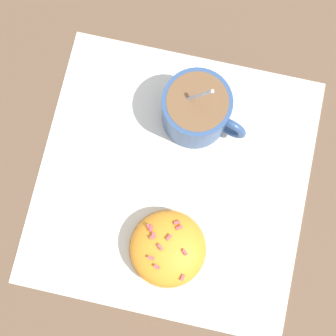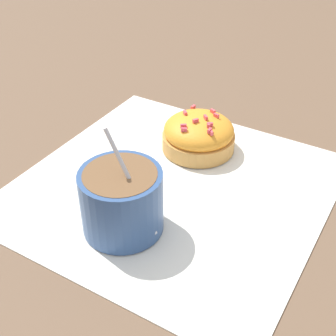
% 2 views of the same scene
% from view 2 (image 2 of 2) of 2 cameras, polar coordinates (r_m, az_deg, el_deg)
% --- Properties ---
extents(ground_plane, '(3.00, 3.00, 0.00)m').
position_cam_2_polar(ground_plane, '(0.53, 0.62, -2.43)').
color(ground_plane, brown).
extents(paper_napkin, '(0.34, 0.34, 0.00)m').
position_cam_2_polar(paper_napkin, '(0.53, 0.62, -2.30)').
color(paper_napkin, white).
rests_on(paper_napkin, ground_plane).
extents(coffee_cup, '(0.08, 0.10, 0.11)m').
position_cam_2_polar(coffee_cup, '(0.46, -5.79, -3.67)').
color(coffee_cup, '#335184').
rests_on(coffee_cup, paper_napkin).
extents(frosted_pastry, '(0.09, 0.09, 0.05)m').
position_cam_2_polar(frosted_pastry, '(0.58, 3.75, 4.14)').
color(frosted_pastry, '#D19347').
rests_on(frosted_pastry, paper_napkin).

